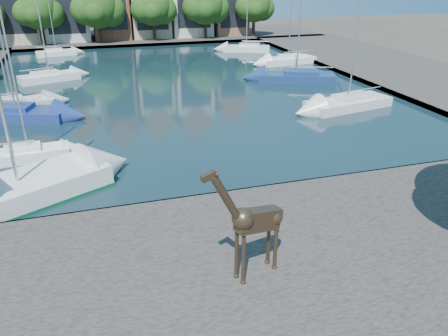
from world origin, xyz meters
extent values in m
plane|color=#38332B|center=(0.00, 0.00, 0.00)|extent=(160.00, 160.00, 0.00)
cube|color=black|center=(0.00, 24.00, 0.04)|extent=(38.00, 50.00, 0.08)
cube|color=#443F3B|center=(0.00, -7.00, 0.25)|extent=(50.00, 14.00, 0.50)
cube|color=#443F3B|center=(0.00, 56.00, 0.25)|extent=(60.00, 16.00, 0.50)
cube|color=#443F3B|center=(25.00, 24.00, 0.25)|extent=(14.00, 52.00, 0.50)
cube|color=beige|center=(-10.50, 56.00, 5.75)|extent=(6.37, 9.00, 10.50)
cube|color=black|center=(-10.50, 51.52, 5.75)|extent=(5.20, 0.05, 7.88)
cube|color=black|center=(2.00, 51.52, 6.25)|extent=(4.80, 0.05, 8.62)
cube|color=#8B5E42|center=(15.00, 56.00, 5.75)|extent=(5.39, 9.00, 10.50)
cube|color=black|center=(15.00, 51.52, 5.75)|extent=(4.40, 0.05, 7.88)
cylinder|color=#332114|center=(-14.00, 50.50, 2.10)|extent=(0.50, 0.50, 3.20)
sphere|color=#143B11|center=(-14.00, 50.50, 5.26)|extent=(5.20, 5.20, 5.20)
sphere|color=#143B11|center=(-12.44, 50.80, 4.74)|extent=(3.90, 3.90, 3.90)
sphere|color=#143B11|center=(-15.43, 50.10, 5.00)|extent=(3.64, 3.64, 3.64)
cylinder|color=#332114|center=(-6.00, 50.50, 2.10)|extent=(0.50, 0.50, 3.20)
sphere|color=#143B11|center=(-6.00, 50.50, 5.50)|extent=(6.00, 6.00, 6.00)
sphere|color=#143B11|center=(-4.20, 50.80, 4.90)|extent=(4.50, 4.50, 4.50)
sphere|color=#143B11|center=(-7.65, 50.10, 5.20)|extent=(4.20, 4.20, 4.20)
cylinder|color=#332114|center=(2.00, 50.50, 2.10)|extent=(0.50, 0.50, 3.20)
sphere|color=#143B11|center=(2.00, 50.50, 5.32)|extent=(5.40, 5.40, 5.40)
sphere|color=#143B11|center=(3.62, 50.80, 4.78)|extent=(4.05, 4.05, 4.05)
sphere|color=#143B11|center=(0.51, 50.10, 5.05)|extent=(3.78, 3.78, 3.78)
cylinder|color=#332114|center=(10.00, 50.50, 2.10)|extent=(0.50, 0.50, 3.20)
sphere|color=#143B11|center=(10.00, 50.50, 5.44)|extent=(5.80, 5.80, 5.80)
sphere|color=#143B11|center=(11.74, 50.80, 4.86)|extent=(4.35, 4.35, 4.35)
sphere|color=#143B11|center=(8.40, 50.10, 5.15)|extent=(4.06, 4.06, 4.06)
cylinder|color=#332114|center=(18.00, 50.50, 2.10)|extent=(0.50, 0.50, 3.20)
sphere|color=#143B11|center=(18.00, 50.50, 5.26)|extent=(5.20, 5.20, 5.20)
sphere|color=#143B11|center=(19.56, 50.80, 4.74)|extent=(3.90, 3.90, 3.90)
sphere|color=#143B11|center=(16.57, 50.10, 5.00)|extent=(3.64, 3.64, 3.64)
cylinder|color=#3A2B1D|center=(-3.59, -6.86, 1.45)|extent=(0.14, 0.14, 1.89)
cylinder|color=#3A2B1D|center=(-3.72, -6.48, 1.45)|extent=(0.14, 0.14, 1.89)
cylinder|color=#3A2B1D|center=(-2.22, -6.41, 1.45)|extent=(0.14, 0.14, 1.89)
cylinder|color=#3A2B1D|center=(-2.34, -6.03, 1.45)|extent=(0.14, 0.14, 1.89)
cube|color=#3A2B1D|center=(-2.93, -6.43, 2.71)|extent=(1.90, 1.04, 1.11)
cylinder|color=#3A2B1D|center=(-4.20, -6.85, 3.94)|extent=(1.24, 0.63, 1.96)
cube|color=#3A2B1D|center=(-4.82, -7.05, 4.90)|extent=(0.55, 0.32, 0.30)
cube|color=white|center=(-12.00, 8.07, 0.49)|extent=(4.74, 2.01, 0.82)
cube|color=white|center=(-12.00, 8.07, 0.76)|extent=(2.11, 1.30, 0.45)
cylinder|color=#B2B2B7|center=(-12.00, 8.07, 4.69)|extent=(0.11, 0.11, 7.95)
cube|color=navy|center=(-13.63, 16.51, 0.59)|extent=(7.87, 4.80, 1.02)
cube|color=navy|center=(-13.63, 16.51, 0.93)|extent=(3.66, 2.75, 0.56)
cylinder|color=#B2B2B7|center=(-13.63, 16.51, 6.02)|extent=(0.14, 0.14, 10.30)
cube|color=silver|center=(-14.34, 18.88, 0.59)|extent=(6.88, 4.12, 1.02)
cube|color=silver|center=(-14.34, 18.88, 0.93)|extent=(3.19, 2.37, 0.57)
cube|color=white|center=(-12.00, 29.03, 0.55)|extent=(6.17, 3.88, 0.94)
cube|color=white|center=(-12.00, 29.03, 0.86)|extent=(2.88, 2.20, 0.52)
cylinder|color=#B2B2B7|center=(-12.00, 29.03, 5.30)|extent=(0.13, 0.13, 8.97)
cube|color=white|center=(-12.00, 44.00, 0.50)|extent=(5.23, 2.66, 0.83)
cube|color=white|center=(-12.00, 44.00, 0.77)|extent=(2.37, 1.61, 0.46)
cylinder|color=#B2B2B7|center=(-12.00, 44.00, 4.95)|extent=(0.11, 0.11, 8.45)
cube|color=silver|center=(12.00, 11.88, 0.56)|extent=(7.70, 3.90, 0.97)
cube|color=silver|center=(12.00, 11.88, 0.88)|extent=(3.49, 2.37, 0.54)
cylinder|color=#B2B2B7|center=(12.00, 11.88, 6.63)|extent=(0.13, 0.13, 11.59)
cube|color=navy|center=(12.00, 21.73, 0.58)|extent=(8.17, 5.24, 1.00)
cube|color=navy|center=(12.00, 21.73, 0.91)|extent=(3.83, 2.96, 0.55)
cylinder|color=#B2B2B7|center=(12.00, 21.73, 7.21)|extent=(0.13, 0.13, 12.72)
cube|color=white|center=(15.00, 30.27, 0.56)|extent=(6.89, 3.12, 0.95)
cube|color=white|center=(15.00, 30.27, 0.87)|extent=(3.09, 1.97, 0.53)
cylinder|color=#B2B2B7|center=(15.00, 30.27, 6.14)|extent=(0.13, 0.13, 10.64)
cube|color=silver|center=(12.99, 39.67, 0.57)|extent=(6.70, 4.45, 0.97)
cube|color=silver|center=(12.99, 39.67, 0.89)|extent=(3.15, 2.48, 0.54)
cylinder|color=#B2B2B7|center=(12.99, 39.67, 5.65)|extent=(0.13, 0.13, 9.63)
camera|label=1|loc=(-7.77, -18.37, 10.53)|focal=35.00mm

